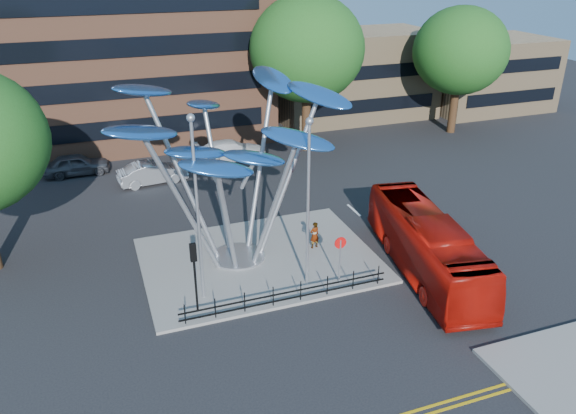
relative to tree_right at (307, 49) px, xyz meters
name	(u,v)px	position (x,y,z in m)	size (l,w,h in m)	color
ground	(321,322)	(-8.00, -22.00, -8.04)	(120.00, 120.00, 0.00)	black
traffic_island	(259,260)	(-9.00, -16.00, -7.96)	(12.00, 9.00, 0.15)	slate
low_building_near	(353,75)	(8.00, 8.00, -4.04)	(15.00, 8.00, 8.00)	tan
low_building_far	(487,74)	(22.00, 6.00, -4.54)	(12.00, 8.00, 7.00)	tan
tree_right	(307,49)	(0.00, 0.00, 0.00)	(8.80, 8.80, 12.11)	black
tree_far	(460,51)	(14.00, 0.00, -0.93)	(8.00, 8.00, 10.81)	black
leaf_sculpture	(231,134)	(-10.07, -15.32, -1.16)	(12.72, 9.54, 9.51)	#9EA0A5
street_lamp_left	(196,195)	(-12.50, -18.50, -2.68)	(0.36, 0.36, 8.80)	#9EA0A5
street_lamp_right	(308,189)	(-7.50, -19.00, -2.94)	(0.36, 0.36, 8.30)	#9EA0A5
traffic_light_island	(194,263)	(-13.00, -19.50, -5.42)	(0.28, 0.18, 3.42)	black
no_entry_sign_island	(340,252)	(-6.00, -19.48, -6.22)	(0.60, 0.10, 2.45)	#9EA0A5
pedestrian_railing_front	(287,295)	(-9.00, -20.30, -7.48)	(10.00, 0.06, 1.00)	black
red_bus	(426,245)	(-1.40, -19.81, -6.52)	(2.56, 10.92, 3.04)	#A40F07
pedestrian	(315,235)	(-5.81, -15.87, -7.12)	(0.56, 0.37, 1.53)	gray
parked_car_left	(77,164)	(-17.70, 0.44, -7.26)	(1.84, 4.57, 1.56)	#42444A
parked_car_mid	(152,173)	(-12.76, -3.11, -7.26)	(1.65, 4.74, 1.56)	#A9ACB1
parked_car_right	(231,151)	(-6.42, -0.46, -7.24)	(2.22, 5.46, 1.59)	silver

